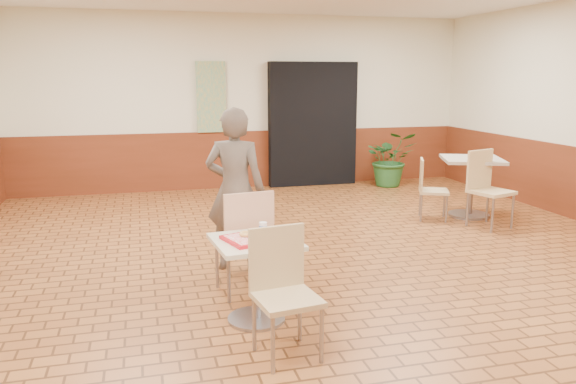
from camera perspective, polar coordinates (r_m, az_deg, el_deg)
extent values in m
cube|color=brown|center=(5.47, 5.61, -9.33)|extent=(8.00, 10.00, 0.01)
cube|color=beige|center=(9.95, -4.37, 9.06)|extent=(8.00, 0.01, 3.00)
cube|color=#602712|center=(10.03, -4.26, 3.34)|extent=(8.00, 0.04, 1.00)
cube|color=black|center=(10.15, 2.52, 6.87)|extent=(1.60, 0.22, 2.20)
cube|color=gray|center=(9.80, -7.81, 9.53)|extent=(0.50, 0.03, 1.20)
cube|color=beige|center=(4.48, -3.33, -5.07)|extent=(0.65, 0.65, 0.04)
cylinder|color=gray|center=(4.59, -3.28, -9.17)|extent=(0.07, 0.07, 0.65)
cylinder|color=gray|center=(4.71, -3.23, -12.70)|extent=(0.47, 0.47, 0.03)
cube|color=tan|center=(3.98, -0.09, -10.85)|extent=(0.48, 0.48, 0.04)
cube|color=tan|center=(4.06, -1.17, -6.62)|extent=(0.42, 0.09, 0.46)
cylinder|color=gray|center=(3.86, -1.54, -15.30)|extent=(0.03, 0.03, 0.41)
cylinder|color=gray|center=(4.00, 3.43, -14.35)|extent=(0.03, 0.03, 0.41)
cylinder|color=gray|center=(4.17, -3.45, -13.21)|extent=(0.03, 0.03, 0.41)
cylinder|color=gray|center=(4.29, 1.20, -12.42)|extent=(0.03, 0.03, 0.41)
cube|color=tan|center=(5.14, -4.63, -5.26)|extent=(0.51, 0.51, 0.04)
cube|color=tan|center=(4.88, -3.95, -2.90)|extent=(0.45, 0.09, 0.49)
cylinder|color=gray|center=(5.45, -3.27, -6.92)|extent=(0.03, 0.03, 0.44)
cylinder|color=gray|center=(5.34, -7.22, -7.38)|extent=(0.03, 0.03, 0.44)
cylinder|color=gray|center=(5.10, -1.83, -8.22)|extent=(0.03, 0.03, 0.44)
cylinder|color=gray|center=(4.99, -6.04, -8.75)|extent=(0.03, 0.03, 0.44)
imported|color=brown|center=(5.68, -5.39, 0.22)|extent=(0.71, 0.60, 1.66)
cube|color=#B30D17|center=(4.47, -3.33, -4.69)|extent=(0.47, 0.36, 0.03)
cube|color=#E18585|center=(4.47, -3.33, -4.51)|extent=(0.41, 0.31, 0.00)
torus|color=#D8A04F|center=(4.47, -4.32, -4.26)|extent=(0.13, 0.13, 0.03)
ellipsoid|color=#BE6D37|center=(4.44, -2.69, -4.35)|extent=(0.13, 0.07, 0.04)
cube|color=silver|center=(4.43, -2.69, -4.10)|extent=(0.12, 0.05, 0.01)
ellipsoid|color=#A95D17|center=(4.43, -3.42, -4.50)|extent=(0.03, 0.03, 0.02)
cylinder|color=silver|center=(4.57, -2.55, -3.58)|extent=(0.06, 0.06, 0.08)
cylinder|color=blue|center=(4.57, -2.55, -3.53)|extent=(0.06, 0.06, 0.02)
cube|color=#B4A490|center=(8.26, 18.22, 3.16)|extent=(0.79, 0.79, 0.04)
cylinder|color=gray|center=(8.33, 18.04, 0.32)|extent=(0.09, 0.09, 0.79)
cylinder|color=gray|center=(8.41, 17.87, -2.21)|extent=(0.57, 0.57, 0.03)
cube|color=tan|center=(7.99, 14.58, 0.08)|extent=(0.52, 0.52, 0.04)
cube|color=tan|center=(7.93, 13.40, 1.76)|extent=(0.19, 0.36, 0.43)
cylinder|color=gray|center=(7.88, 15.80, -1.69)|extent=(0.03, 0.03, 0.38)
cylinder|color=gray|center=(8.21, 15.58, -1.16)|extent=(0.03, 0.03, 0.38)
cylinder|color=gray|center=(7.86, 13.38, -1.61)|extent=(0.03, 0.03, 0.38)
cylinder|color=gray|center=(8.18, 13.26, -1.08)|extent=(0.03, 0.03, 0.38)
cube|color=#DABB83|center=(7.77, 19.95, 0.01)|extent=(0.58, 0.58, 0.04)
cube|color=#DABB83|center=(7.85, 18.89, 2.24)|extent=(0.45, 0.17, 0.51)
cylinder|color=gray|center=(7.55, 20.06, -2.26)|extent=(0.03, 0.03, 0.45)
cylinder|color=gray|center=(7.87, 21.85, -1.86)|extent=(0.03, 0.03, 0.45)
cylinder|color=gray|center=(7.80, 17.77, -1.69)|extent=(0.03, 0.03, 0.45)
cylinder|color=gray|center=(8.10, 19.60, -1.32)|extent=(0.03, 0.03, 0.45)
imported|color=#235826|center=(10.25, 10.39, 3.34)|extent=(1.05, 0.96, 0.99)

